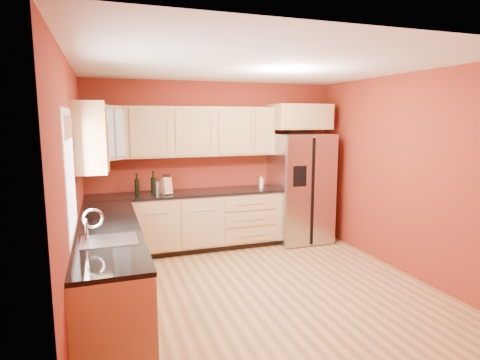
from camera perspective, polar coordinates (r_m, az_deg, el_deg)
The scene contains 23 objects.
floor at distance 4.98m, azimuth 2.94°, elevation -15.24°, with size 4.00×4.00×0.00m, color olive.
ceiling at distance 4.59m, azimuth 3.20°, elevation 15.97°, with size 4.00×4.00×0.00m, color white.
wall_back at distance 6.49m, azimuth -3.58°, elevation 2.33°, with size 4.00×0.04×2.60m, color maroon.
wall_front at distance 2.89m, azimuth 18.20°, elevation -6.16°, with size 4.00×0.04×2.60m, color maroon.
wall_left at distance 4.29m, azimuth -22.58°, elevation -1.63°, with size 0.04×4.00×2.60m, color maroon.
wall_right at distance 5.66m, azimuth 22.18°, elevation 0.76°, with size 0.04×4.00×2.60m, color maroon.
base_cabinets_back at distance 6.23m, azimuth -7.67°, elevation -6.05°, with size 2.90×0.60×0.88m, color tan.
base_cabinets_left at distance 4.50m, azimuth -18.03°, elevation -12.28°, with size 0.60×2.80×0.88m, color tan.
countertop_back at distance 6.12m, azimuth -7.74°, elevation -1.91°, with size 2.90×0.62×0.04m, color black.
countertop_left at distance 4.36m, azimuth -18.18°, elevation -6.61°, with size 0.62×2.80×0.04m, color black.
upper_cabinets_back at distance 6.23m, azimuth -5.46°, elevation 6.88°, with size 2.30×0.33×0.75m, color tan.
upper_cabinets_left at distance 4.94m, azimuth -20.53°, elevation 5.91°, with size 0.33×1.35×0.75m, color tan.
corner_upper_cabinet at distance 5.89m, azimuth -18.71°, elevation 6.36°, with size 0.62×0.33×0.75m, color tan.
over_fridge_cabinet at distance 6.66m, azimuth 8.47°, elevation 8.88°, with size 0.92×0.60×0.40m, color tan.
refrigerator at distance 6.69m, azimuth 8.54°, elevation -1.11°, with size 0.90×0.75×1.78m, color #B2B2B7.
window at distance 3.75m, azimuth -22.94°, elevation 0.83°, with size 0.03×0.90×1.00m, color white.
sink_faucet at distance 3.83m, azimuth -18.17°, elevation -6.08°, with size 0.50×0.42×0.30m, color silver, non-canonical shape.
canister_left at distance 6.07m, azimuth -11.75°, elevation -1.04°, with size 0.11×0.11×0.18m, color #B2B2B7.
canister_right at distance 6.02m, azimuth -11.61°, elevation -1.05°, with size 0.12×0.12×0.19m, color #B2B2B7.
wine_bottle_a at distance 6.05m, azimuth -14.44°, elevation -0.53°, with size 0.07×0.07×0.31m, color black, non-canonical shape.
wine_bottle_b at distance 6.01m, azimuth -12.20°, elevation -0.36°, with size 0.08×0.08×0.34m, color black, non-canonical shape.
knife_block at distance 5.97m, azimuth -10.40°, elevation -0.83°, with size 0.12×0.11×0.25m, color tan.
soap_dispenser at distance 6.42m, azimuth 3.05°, elevation -0.29°, with size 0.07×0.07×0.20m, color silver.
Camera 1 is at (-1.71, -4.21, 2.02)m, focal length 30.00 mm.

